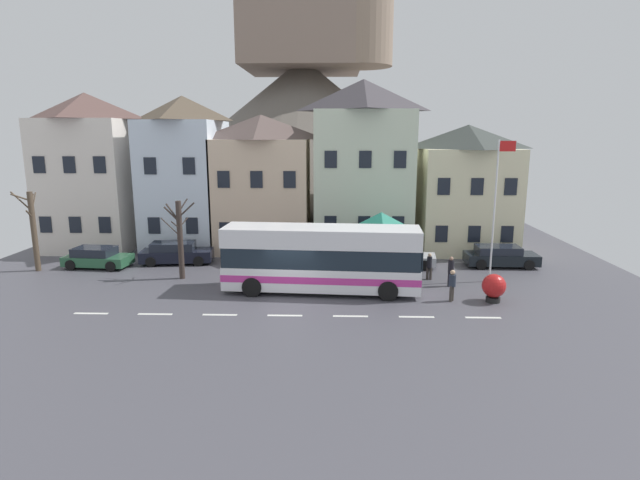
% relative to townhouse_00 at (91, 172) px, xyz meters
% --- Properties ---
extents(ground_plane, '(40.00, 60.00, 0.07)m').
position_rel_townhouse_00_xyz_m(ground_plane, '(15.14, -11.85, -5.51)').
color(ground_plane, '#4B4A52').
extents(townhouse_00, '(6.05, 5.76, 10.95)m').
position_rel_townhouse_00_xyz_m(townhouse_00, '(0.00, 0.00, 0.00)').
color(townhouse_00, silver).
rests_on(townhouse_00, ground_plane).
extents(townhouse_01, '(5.10, 7.05, 10.78)m').
position_rel_townhouse_00_xyz_m(townhouse_01, '(6.62, 0.64, -0.08)').
color(townhouse_01, silver).
rests_on(townhouse_01, ground_plane).
extents(townhouse_02, '(6.47, 5.11, 9.45)m').
position_rel_townhouse_00_xyz_m(townhouse_02, '(12.28, -0.33, -0.75)').
color(townhouse_02, beige).
rests_on(townhouse_02, ground_plane).
extents(townhouse_03, '(6.65, 6.83, 11.85)m').
position_rel_townhouse_00_xyz_m(townhouse_03, '(19.33, 0.53, 0.45)').
color(townhouse_03, beige).
rests_on(townhouse_03, ground_plane).
extents(townhouse_04, '(6.41, 6.04, 8.78)m').
position_rel_townhouse_00_xyz_m(townhouse_04, '(26.55, 0.14, -1.09)').
color(townhouse_04, beige).
rests_on(townhouse_04, ground_plane).
extents(hilltop_castle, '(40.21, 40.21, 23.71)m').
position_rel_townhouse_00_xyz_m(hilltop_castle, '(14.02, 19.29, 2.95)').
color(hilltop_castle, '#625B53').
rests_on(hilltop_castle, ground_plane).
extents(transit_bus, '(10.32, 3.17, 3.45)m').
position_rel_townhouse_00_xyz_m(transit_bus, '(16.72, -10.15, -3.74)').
color(transit_bus, white).
rests_on(transit_bus, ground_plane).
extents(bus_shelter, '(3.60, 3.60, 3.73)m').
position_rel_townhouse_00_xyz_m(bus_shelter, '(20.08, -6.79, -2.43)').
color(bus_shelter, '#473D33').
rests_on(bus_shelter, ground_plane).
extents(parked_car_00, '(4.08, 2.20, 1.27)m').
position_rel_townhouse_00_xyz_m(parked_car_00, '(2.62, -5.61, -4.85)').
color(parked_car_00, '#295A3B').
rests_on(parked_car_00, ground_plane).
extents(parked_car_01, '(4.40, 1.94, 1.31)m').
position_rel_townhouse_00_xyz_m(parked_car_01, '(27.77, -4.63, -4.83)').
color(parked_car_01, black).
rests_on(parked_car_01, ground_plane).
extents(parked_car_02, '(4.61, 2.22, 1.38)m').
position_rel_townhouse_00_xyz_m(parked_car_02, '(7.24, -4.49, -4.80)').
color(parked_car_02, black).
rests_on(parked_car_02, ground_plane).
extents(parked_car_03, '(4.25, 2.26, 1.28)m').
position_rel_townhouse_00_xyz_m(parked_car_03, '(21.58, -4.77, -4.85)').
color(parked_car_03, silver).
rests_on(parked_car_03, ground_plane).
extents(pedestrian_00, '(0.31, 0.31, 1.66)m').
position_rel_townhouse_00_xyz_m(pedestrian_00, '(23.71, -9.01, -4.55)').
color(pedestrian_00, black).
rests_on(pedestrian_00, ground_plane).
extents(pedestrian_01, '(0.32, 0.28, 1.54)m').
position_rel_townhouse_00_xyz_m(pedestrian_01, '(22.79, -7.73, -4.65)').
color(pedestrian_01, '#38332D').
rests_on(pedestrian_01, ground_plane).
extents(pedestrian_02, '(0.36, 0.36, 1.56)m').
position_rel_townhouse_00_xyz_m(pedestrian_02, '(21.59, -8.29, -4.58)').
color(pedestrian_02, '#2D2D38').
rests_on(pedestrian_02, ground_plane).
extents(pedestrian_03, '(0.35, 0.35, 1.61)m').
position_rel_townhouse_00_xyz_m(pedestrian_03, '(23.21, -11.56, -4.56)').
color(pedestrian_03, '#38332D').
rests_on(pedestrian_03, ground_plane).
extents(public_bench, '(1.61, 0.48, 0.87)m').
position_rel_townhouse_00_xyz_m(public_bench, '(20.82, -4.43, -5.00)').
color(public_bench, '#33473D').
rests_on(public_bench, ground_plane).
extents(flagpole, '(0.95, 0.10, 7.86)m').
position_rel_townhouse_00_xyz_m(flagpole, '(26.21, -8.01, -0.97)').
color(flagpole, silver).
rests_on(flagpole, ground_plane).
extents(harbour_buoy, '(1.16, 1.16, 1.41)m').
position_rel_townhouse_00_xyz_m(harbour_buoy, '(25.25, -11.61, -4.70)').
color(harbour_buoy, black).
rests_on(harbour_buoy, ground_plane).
extents(bare_tree_00, '(1.22, 1.66, 4.86)m').
position_rel_townhouse_00_xyz_m(bare_tree_00, '(-0.63, -6.53, -2.93)').
color(bare_tree_00, brown).
rests_on(bare_tree_00, ground_plane).
extents(bare_tree_01, '(2.15, 1.62, 4.57)m').
position_rel_townhouse_00_xyz_m(bare_tree_01, '(8.63, -7.93, -3.09)').
color(bare_tree_01, '#382D28').
rests_on(bare_tree_01, ground_plane).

